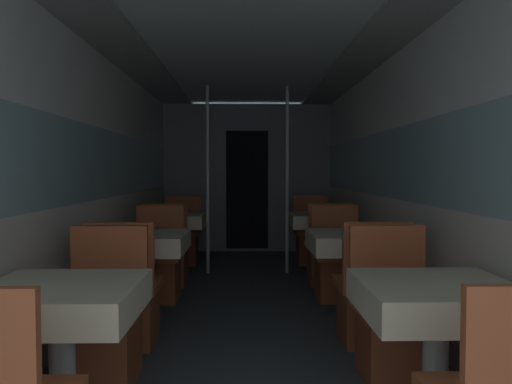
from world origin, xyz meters
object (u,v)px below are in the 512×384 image
Objects in this scene: chair_right_near_1 at (370,305)px; chair_left_far_0 at (102,334)px; dining_table_right_0 at (436,306)px; chair_right_far_2 at (312,243)px; dining_table_left_1 at (144,247)px; chair_left_near_2 at (167,260)px; chair_left_far_1 at (157,271)px; chair_left_near_1 at (126,306)px; dining_table_left_0 at (61,308)px; support_pole_left_2 at (208,180)px; chair_right_near_2 at (328,259)px; chair_right_far_0 at (395,332)px; chair_right_far_1 at (338,270)px; support_pole_right_2 at (287,180)px; dining_table_right_1 at (352,246)px; dining_table_right_2 at (319,223)px; dining_table_left_2 at (175,223)px; chair_left_far_2 at (182,243)px.

chair_left_far_0 is at bearing -160.90° from chair_right_near_1.
chair_right_near_1 is (-0.00, 1.22, -0.33)m from dining_table_right_0.
chair_right_far_2 is (-0.00, 4.31, -0.33)m from dining_table_right_0.
dining_table_left_1 is 1.27m from chair_left_near_2.
chair_right_far_2 is at bearing -133.24° from chair_left_far_1.
chair_left_far_1 is at bearing 90.00° from chair_left_near_1.
dining_table_left_0 is 3.75m from support_pole_left_2.
chair_right_far_2 is at bearing 35.65° from chair_left_near_2.
chair_right_near_1 is 1.85m from chair_right_near_2.
chair_left_near_1 is at bearing -19.10° from chair_right_far_0.
dining_table_left_1 is 0.80× the size of chair_right_far_0.
chair_left_far_1 is 1.00× the size of chair_right_far_1.
chair_right_far_0 is 1.00× the size of chair_right_near_1.
chair_left_far_1 and chair_left_near_2 have the same top height.
support_pole_right_2 is (0.95, 0.00, 0.00)m from support_pole_left_2.
chair_right_near_1 and chair_right_far_1 have the same top height.
chair_left_near_2 is at bearing 133.24° from chair_right_near_1.
chair_right_far_1 is at bearing -90.00° from chair_right_far_0.
chair_right_far_0 reaches higher than dining_table_right_1.
dining_table_right_1 is at bearing -90.00° from chair_right_far_0.
chair_right_far_1 is at bearing 90.00° from dining_table_right_1.
chair_left_far_1 is at bearing -137.70° from support_pole_right_2.
support_pole_left_2 is at bearing 180.00° from dining_table_right_2.
dining_table_left_2 is at bearing 160.27° from chair_right_near_2.
chair_right_far_1 is 1.00× the size of chair_right_near_2.
chair_left_far_1 is at bearing -46.76° from chair_right_far_0.
chair_right_near_2 is at bearing -19.73° from dining_table_left_2.
dining_table_left_0 and dining_table_left_2 have the same top height.
dining_table_right_1 is 0.80× the size of chair_right_near_2.
chair_right_far_0 is at bearing -90.00° from chair_right_near_1.
chair_left_near_1 is 2.94m from support_pole_right_2.
chair_left_far_1 is at bearing 90.00° from chair_left_far_2.
dining_table_left_0 is at bearing -90.00° from chair_left_near_1.
chair_left_near_1 is 1.00× the size of chair_right_far_0.
dining_table_left_0 is 0.80× the size of chair_left_far_0.
chair_right_far_0 is at bearing -54.65° from chair_left_near_2.
dining_table_right_1 is at bearing 125.11° from chair_left_far_2.
chair_right_far_1 reaches higher than dining_table_left_0.
dining_table_right_2 is at bearing 64.82° from dining_table_left_0.
chair_left_near_2 is at bearing 90.00° from chair_left_far_2.
chair_right_near_2 is (-0.00, 1.22, -0.33)m from dining_table_right_1.
chair_right_near_2 is (1.34, -0.62, -0.85)m from support_pole_left_2.
dining_table_left_2 is 1.74m from dining_table_right_2.
chair_left_far_1 reaches higher than dining_table_right_1.
chair_left_far_1 is (0.00, 2.47, -0.33)m from dining_table_left_0.
chair_right_near_2 is (1.74, 2.45, 0.00)m from chair_left_far_0.
support_pole_left_2 is (0.39, 1.22, 0.85)m from chair_left_far_1.
dining_table_left_1 is at bearing 160.27° from chair_right_near_1.
chair_left_near_1 is 2.53m from chair_right_near_2.
dining_table_right_2 is at bearing -144.82° from chair_left_far_1.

